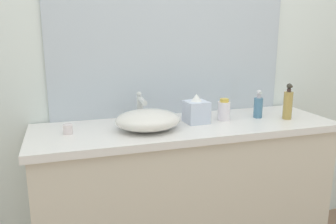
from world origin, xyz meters
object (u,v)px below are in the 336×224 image
at_px(soap_dispenser, 288,104).
at_px(lotion_bottle, 258,106).
at_px(sink_basin, 148,120).
at_px(candle_jar, 68,129).
at_px(perfume_bottle, 224,110).
at_px(tissue_box, 196,110).

height_order(soap_dispenser, lotion_bottle, soap_dispenser).
distance_m(soap_dispenser, lotion_bottle, 0.16).
xyz_separation_m(sink_basin, candle_jar, (-0.39, 0.05, -0.03)).
xyz_separation_m(soap_dispenser, candle_jar, (-1.20, 0.07, -0.06)).
bearing_deg(perfume_bottle, tissue_box, -179.54).
bearing_deg(perfume_bottle, lotion_bottle, -1.75).
xyz_separation_m(soap_dispenser, tissue_box, (-0.52, 0.08, -0.02)).
bearing_deg(lotion_bottle, perfume_bottle, 178.25).
bearing_deg(sink_basin, candle_jar, 173.33).
bearing_deg(perfume_bottle, soap_dispenser, -13.25).
bearing_deg(soap_dispenser, perfume_bottle, 166.75).
bearing_deg(lotion_bottle, soap_dispenser, -28.54).
relative_size(sink_basin, candle_jar, 6.99).
bearing_deg(perfume_bottle, candle_jar, -179.10).
relative_size(sink_basin, soap_dispenser, 1.62).
distance_m(soap_dispenser, perfume_bottle, 0.37).
bearing_deg(sink_basin, soap_dispenser, -1.74).
height_order(soap_dispenser, tissue_box, soap_dispenser).
xyz_separation_m(soap_dispenser, lotion_bottle, (-0.14, 0.08, -0.02)).
relative_size(lotion_bottle, tissue_box, 1.02).
xyz_separation_m(lotion_bottle, candle_jar, (-1.06, -0.01, -0.04)).
xyz_separation_m(lotion_bottle, tissue_box, (-0.38, 0.01, -0.00)).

